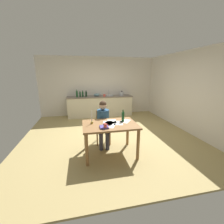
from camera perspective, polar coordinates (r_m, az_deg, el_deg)
name	(u,v)px	position (r m, az deg, el deg)	size (l,w,h in m)	color
ground_plane	(110,135)	(4.71, -0.84, -9.06)	(5.20, 5.20, 0.04)	tan
wall_back	(99,86)	(6.90, -5.15, 9.88)	(5.20, 0.12, 2.60)	silver
wall_right	(187,92)	(5.48, 27.08, 7.06)	(0.12, 5.20, 2.60)	silver
kitchen_counter	(100,106)	(6.68, -4.60, 2.35)	(2.87, 0.64, 0.90)	beige
dining_table	(110,128)	(3.42, -0.83, -6.40)	(1.24, 0.86, 0.76)	olive
chair_at_table	(103,125)	(4.09, -3.51, -5.04)	(0.44, 0.44, 0.89)	olive
person_seated	(103,120)	(3.89, -3.41, -3.29)	(0.36, 0.61, 1.19)	navy
coffee_mug	(105,126)	(3.08, -2.59, -5.52)	(0.11, 0.07, 0.11)	#D84C3F
candlestick	(92,120)	(3.40, -7.84, -3.08)	(0.06, 0.06, 0.31)	gold
book_magazine	(104,127)	(3.15, -3.11, -5.83)	(0.18, 0.20, 0.03)	#49408E
paper_letter	(118,123)	(3.44, 2.53, -4.26)	(0.21, 0.30, 0.00)	white
paper_bill	(108,123)	(3.45, -1.74, -4.23)	(0.21, 0.30, 0.00)	white
paper_envelope	(109,123)	(3.42, -1.27, -4.39)	(0.21, 0.30, 0.00)	white
paper_receipt	(112,121)	(3.55, -0.05, -3.66)	(0.21, 0.30, 0.00)	white
paper_notice	(125,121)	(3.58, 5.07, -3.51)	(0.21, 0.30, 0.00)	white
paper_flyer	(110,126)	(3.27, -0.76, -5.30)	(0.21, 0.30, 0.00)	white
wine_bottle_on_table	(123,117)	(3.52, 4.28, -1.79)	(0.07, 0.07, 0.29)	#194C23
sink_unit	(109,95)	(6.66, -1.05, 6.49)	(0.36, 0.36, 0.24)	#B2B7BC
bottle_oil	(77,94)	(6.47, -13.44, 6.83)	(0.08, 0.08, 0.31)	#194C23
bottle_vinegar	(80,94)	(6.56, -12.27, 6.73)	(0.06, 0.06, 0.24)	#194C23
bottle_wine_red	(83,94)	(6.53, -11.27, 6.85)	(0.06, 0.06, 0.27)	#194C23
bottle_sauce	(86,94)	(6.50, -9.99, 6.87)	(0.08, 0.08, 0.27)	black
mixing_bowl	(97,95)	(6.60, -5.96, 6.66)	(0.26, 0.26, 0.12)	#668C99
stovetop_kettle	(121,93)	(6.78, 3.70, 7.25)	(0.18, 0.18, 0.22)	#B7BABF
wine_glass_near_sink	(101,93)	(6.73, -4.39, 7.27)	(0.07, 0.07, 0.15)	silver
wine_glass_by_kettle	(99,93)	(6.72, -5.19, 7.24)	(0.07, 0.07, 0.15)	silver
teacup_on_counter	(104,95)	(6.46, -3.00, 6.49)	(0.13, 0.09, 0.11)	#D84C3F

